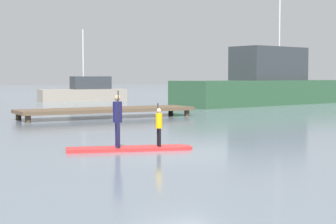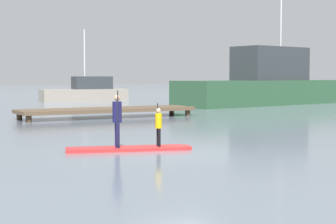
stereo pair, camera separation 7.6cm
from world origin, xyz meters
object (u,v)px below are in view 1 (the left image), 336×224
at_px(paddleboard_near, 129,149).
at_px(paddler_adult, 118,117).
at_px(motor_boat_small_navy, 85,91).
at_px(paddler_child_solo, 159,125).
at_px(fishing_boat_white_large, 264,84).

height_order(paddleboard_near, paddler_adult, paddler_adult).
height_order(paddler_adult, motor_boat_small_navy, motor_boat_small_navy).
bearing_deg(motor_boat_small_navy, paddleboard_near, -108.24).
xyz_separation_m(paddleboard_near, motor_boat_small_navy, (10.30, 31.25, 0.78)).
xyz_separation_m(paddler_adult, motor_boat_small_navy, (10.62, 31.15, -0.15)).
height_order(paddler_child_solo, fishing_boat_white_large, fishing_boat_white_large).
xyz_separation_m(paddler_adult, paddler_child_solo, (1.18, -0.36, -0.24)).
distance_m(paddler_adult, fishing_boat_white_large, 27.75).
bearing_deg(fishing_boat_white_large, motor_boat_small_navy, 128.42).
distance_m(paddleboard_near, paddler_adult, 0.99).
xyz_separation_m(paddler_child_solo, motor_boat_small_navy, (9.45, 31.51, 0.10)).
distance_m(paddleboard_near, paddler_child_solo, 1.13).
height_order(paddleboard_near, fishing_boat_white_large, fishing_boat_white_large).
relative_size(paddleboard_near, fishing_boat_white_large, 0.24).
xyz_separation_m(paddleboard_near, paddler_adult, (-0.32, 0.10, 0.93)).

